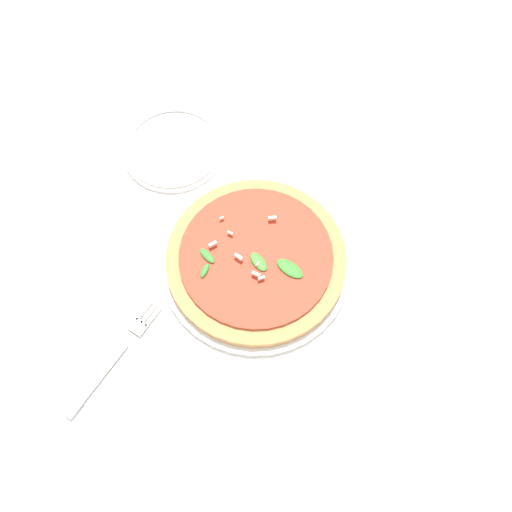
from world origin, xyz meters
TOP-DOWN VIEW (x-y plane):
  - ground_plane at (0.00, 0.00)m, footprint 6.00×6.00m
  - pizza_arugula_main at (0.03, -0.02)m, footprint 0.31×0.31m
  - wine_glass at (-0.23, -0.23)m, footprint 0.09×0.09m
  - napkin at (-0.23, 0.05)m, footprint 0.16×0.12m
  - fork at (-0.22, 0.05)m, footprint 0.21×0.03m
  - side_plate_white at (0.12, 0.23)m, footprint 0.18×0.18m

SIDE VIEW (x-z plane):
  - ground_plane at x=0.00m, z-range 0.00..0.00m
  - napkin at x=-0.23m, z-range 0.00..0.01m
  - fork at x=-0.22m, z-range 0.01..0.01m
  - side_plate_white at x=0.12m, z-range 0.00..0.02m
  - pizza_arugula_main at x=0.03m, z-range -0.01..0.04m
  - wine_glass at x=-0.23m, z-range 0.03..0.19m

